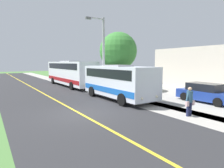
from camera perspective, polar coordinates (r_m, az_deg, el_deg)
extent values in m
plane|color=#477238|center=(11.74, -9.62, -8.72)|extent=(120.00, 120.00, 0.00)
cube|color=#28282B|center=(11.74, -9.62, -8.70)|extent=(8.00, 100.00, 0.01)
cube|color=#9E9991|center=(14.56, 9.55, -5.72)|extent=(2.40, 100.00, 0.01)
cube|color=gold|center=(11.74, -9.63, -8.68)|extent=(0.16, 100.00, 0.00)
cube|color=silver|center=(15.82, 1.81, 0.99)|extent=(2.51, 7.38, 2.38)
cube|color=blue|center=(15.90, 1.80, -1.32)|extent=(2.55, 7.24, 0.44)
cube|color=black|center=(15.77, 1.82, 3.31)|extent=(2.55, 6.64, 0.70)
cube|color=gray|center=(15.75, 1.82, 5.52)|extent=(1.50, 2.21, 0.12)
cylinder|color=black|center=(15.02, 10.78, -3.63)|extent=(0.25, 0.90, 0.90)
cylinder|color=black|center=(13.42, 3.05, -4.74)|extent=(0.25, 0.90, 0.90)
cylinder|color=black|center=(18.53, 0.89, -1.60)|extent=(0.25, 0.90, 0.90)
cylinder|color=black|center=(17.26, -6.01, -2.23)|extent=(0.25, 0.90, 0.90)
sphere|color=#F2EACC|center=(13.59, 13.27, -3.68)|extent=(0.20, 0.20, 0.20)
sphere|color=#F2EACC|center=(12.64, 8.96, -4.35)|extent=(0.20, 0.20, 0.20)
cube|color=white|center=(25.34, -12.54, 3.38)|extent=(2.35, 11.55, 2.79)
cube|color=maroon|center=(25.40, -12.50, 1.48)|extent=(2.39, 11.32, 0.44)
cube|color=black|center=(25.31, -12.59, 5.29)|extent=(2.39, 10.39, 0.70)
cube|color=gray|center=(25.31, -12.62, 6.67)|extent=(1.41, 3.46, 0.12)
cylinder|color=black|center=(22.66, -6.45, -0.15)|extent=(0.25, 0.90, 0.90)
cylinder|color=black|center=(21.70, -11.99, -0.54)|extent=(0.25, 0.90, 0.90)
cylinder|color=black|center=(29.19, -12.83, 1.22)|extent=(0.25, 0.90, 0.90)
cylinder|color=black|center=(28.46, -17.26, 0.96)|extent=(0.25, 0.90, 0.90)
sphere|color=#F2EACC|center=(20.44, -4.97, -0.15)|extent=(0.20, 0.20, 0.20)
sphere|color=#F2EACC|center=(19.86, -8.25, -0.39)|extent=(0.20, 0.20, 0.20)
cylinder|color=#1E2347|center=(11.90, 22.38, -6.90)|extent=(0.18, 0.18, 0.81)
cylinder|color=#1E2347|center=(11.74, 21.82, -7.06)|extent=(0.18, 0.18, 0.81)
cylinder|color=#335972|center=(11.67, 22.26, -3.49)|extent=(0.34, 0.34, 0.64)
sphere|color=tan|center=(11.61, 22.35, -1.39)|extent=(0.22, 0.22, 0.22)
cylinder|color=#335972|center=(11.82, 22.76, -3.24)|extent=(0.27, 0.10, 0.58)
cube|color=beige|center=(11.93, 23.08, -5.19)|extent=(0.20, 0.12, 0.28)
cylinder|color=#335972|center=(11.52, 21.75, -3.44)|extent=(0.27, 0.10, 0.58)
cube|color=beige|center=(11.51, 21.64, -5.54)|extent=(0.20, 0.12, 0.28)
cylinder|color=#9E9EA3|center=(18.57, -2.52, 8.29)|extent=(0.24, 0.24, 7.28)
cylinder|color=#9E9EA3|center=(18.61, -4.81, 19.11)|extent=(1.60, 0.14, 0.14)
cube|color=#59595B|center=(18.22, -7.15, 19.03)|extent=(0.50, 0.24, 0.20)
cube|color=navy|center=(16.45, 26.54, -3.04)|extent=(1.89, 4.44, 0.70)
cube|color=black|center=(16.47, 26.06, -0.78)|extent=(1.58, 2.45, 0.57)
cylinder|color=black|center=(15.05, 29.15, -4.83)|extent=(0.23, 0.64, 0.64)
cylinder|color=black|center=(17.96, 24.29, -2.86)|extent=(0.23, 0.64, 0.64)
cylinder|color=black|center=(16.50, 20.82, -3.49)|extent=(0.23, 0.64, 0.64)
cylinder|color=brown|center=(20.74, 1.86, 1.87)|extent=(0.36, 0.36, 2.77)
sphere|color=#387A33|center=(20.70, 1.89, 9.87)|extent=(4.01, 4.01, 4.01)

